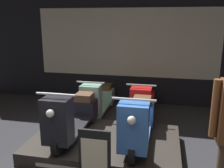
{
  "coord_description": "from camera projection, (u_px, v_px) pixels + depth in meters",
  "views": [
    {
      "loc": [
        1.0,
        -2.43,
        2.12
      ],
      "look_at": [
        0.03,
        2.01,
        0.94
      ],
      "focal_mm": 40.0,
      "sensor_mm": 36.0,
      "label": 1
    }
  ],
  "objects": [
    {
      "name": "shop_wall_back",
      "position": [
        126.0,
        41.0,
        6.29
      ],
      "size": [
        8.31,
        0.09,
        3.2
      ],
      "color": "black",
      "rests_on": "ground_plane"
    },
    {
      "name": "display_platform",
      "position": [
        105.0,
        144.0,
        4.14
      ],
      "size": [
        2.4,
        1.54,
        0.22
      ],
      "color": "#2D2823",
      "rests_on": "ground_plane"
    },
    {
      "name": "scooter_display_left",
      "position": [
        72.0,
        116.0,
        4.09
      ],
      "size": [
        0.57,
        1.66,
        0.92
      ],
      "color": "black",
      "rests_on": "display_platform"
    },
    {
      "name": "scooter_display_right",
      "position": [
        138.0,
        122.0,
        3.86
      ],
      "size": [
        0.57,
        1.66,
        0.92
      ],
      "color": "black",
      "rests_on": "display_platform"
    },
    {
      "name": "scooter_backrow_0",
      "position": [
        98.0,
        100.0,
        5.64
      ],
      "size": [
        0.57,
        1.66,
        0.92
      ],
      "color": "black",
      "rests_on": "ground_plane"
    },
    {
      "name": "scooter_backrow_1",
      "position": [
        143.0,
        103.0,
        5.43
      ],
      "size": [
        0.57,
        1.66,
        0.92
      ],
      "color": "black",
      "rests_on": "ground_plane"
    },
    {
      "name": "price_sign_board",
      "position": [
        95.0,
        163.0,
        3.02
      ],
      "size": [
        0.39,
        0.04,
        0.87
      ],
      "color": "black",
      "rests_on": "ground_plane"
    }
  ]
}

